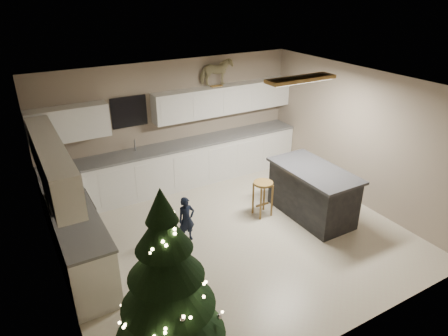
{
  "coord_description": "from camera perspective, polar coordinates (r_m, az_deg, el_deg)",
  "views": [
    {
      "loc": [
        -3.02,
        -4.89,
        3.99
      ],
      "look_at": [
        0.0,
        0.35,
        1.15
      ],
      "focal_mm": 32.0,
      "sensor_mm": 36.0,
      "label": 1
    }
  ],
  "objects": [
    {
      "name": "rocking_horse",
      "position": [
        8.41,
        -1.1,
        13.55
      ],
      "size": [
        0.69,
        0.38,
        0.58
      ],
      "rotation": [
        0.0,
        0.0,
        1.45
      ],
      "color": "olive",
      "rests_on": "cabinetry"
    },
    {
      "name": "bar_stool",
      "position": [
        7.36,
        5.58,
        -3.19
      ],
      "size": [
        0.36,
        0.36,
        0.68
      ],
      "rotation": [
        0.0,
        0.0,
        -0.33
      ],
      "color": "olive",
      "rests_on": "ground_plane"
    },
    {
      "name": "cabinetry",
      "position": [
        7.6,
        -10.9,
        -0.52
      ],
      "size": [
        5.5,
        3.2,
        2.0
      ],
      "color": "silver",
      "rests_on": "ground_plane"
    },
    {
      "name": "christmas_tree",
      "position": [
        4.67,
        -8.08,
        -16.75
      ],
      "size": [
        1.36,
        1.31,
        2.17
      ],
      "rotation": [
        0.0,
        0.0,
        0.21
      ],
      "color": "#3F2816",
      "rests_on": "ground_plane"
    },
    {
      "name": "room_shell",
      "position": [
        6.19,
        1.8,
        3.89
      ],
      "size": [
        5.52,
        5.02,
        2.61
      ],
      "color": "gray",
      "rests_on": "ground_plane"
    },
    {
      "name": "island",
      "position": [
        7.51,
        12.48,
        -3.4
      ],
      "size": [
        0.9,
        1.7,
        0.95
      ],
      "color": "black",
      "rests_on": "ground_plane"
    },
    {
      "name": "ground_plane",
      "position": [
        7.0,
        1.45,
        -9.62
      ],
      "size": [
        5.5,
        5.5,
        0.0
      ],
      "primitive_type": "plane",
      "color": "#BFB19C"
    },
    {
      "name": "toddler",
      "position": [
        6.71,
        -5.39,
        -7.32
      ],
      "size": [
        0.3,
        0.2,
        0.8
      ],
      "primitive_type": "imported",
      "rotation": [
        0.0,
        0.0,
        0.01
      ],
      "color": "black",
      "rests_on": "ground_plane"
    }
  ]
}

